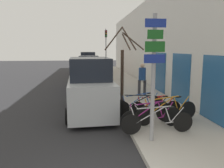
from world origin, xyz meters
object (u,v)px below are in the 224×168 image
bicycle_3 (142,109)px  bicycle_5 (141,105)px  bicycle_0 (157,122)px  parked_car_3 (88,64)px  parked_car_0 (90,88)px  street_tree (123,69)px  signpost (154,73)px  traffic_light (106,46)px  pedestrian_near (142,77)px  bicycle_2 (167,112)px  parked_car_1 (89,76)px  parked_car_2 (89,69)px  bicycle_4 (156,108)px  bicycle_1 (152,117)px

bicycle_3 → bicycle_5: 0.67m
bicycle_0 → parked_car_3: parked_car_3 is taller
parked_car_0 → street_tree: bearing=24.2°
parked_car_3 → bicycle_5: bearing=-83.8°
signpost → traffic_light: (0.04, 14.65, 0.89)m
signpost → bicycle_0: (0.34, 0.51, -1.61)m
pedestrian_near → traffic_light: (-1.30, 8.38, 1.83)m
signpost → bicycle_2: bearing=54.9°
parked_car_1 → pedestrian_near: bearing=-44.2°
parked_car_0 → pedestrian_near: 4.11m
signpost → parked_car_0: signpost is taller
parked_car_2 → parked_car_3: bearing=92.2°
bicycle_3 → bicycle_5: bearing=14.8°
bicycle_2 → bicycle_4: bearing=-1.0°
traffic_light → parked_car_3: bearing=109.4°
parked_car_2 → pedestrian_near: size_ratio=2.42×
bicycle_4 → bicycle_5: bicycle_5 is taller
bicycle_0 → traffic_light: size_ratio=0.52×
bicycle_0 → bicycle_5: size_ratio=1.06×
bicycle_4 → traffic_light: (-0.81, 12.43, 2.52)m
bicycle_0 → bicycle_3: (-0.13, 1.38, 0.03)m
bicycle_0 → bicycle_1: bicycle_1 is taller
signpost → bicycle_1: bearing=72.9°
parked_car_2 → parked_car_3: 5.17m
bicycle_2 → bicycle_3: size_ratio=1.11×
bicycle_2 → street_tree: street_tree is taller
bicycle_1 → bicycle_2: 0.88m
bicycle_2 → parked_car_3: 18.08m
bicycle_1 → traffic_light: traffic_light is taller
bicycle_5 → bicycle_4: bearing=-144.3°
bicycle_1 → bicycle_4: size_ratio=1.08×
bicycle_1 → parked_car_2: 13.34m
bicycle_2 → bicycle_0: bearing=129.8°
bicycle_3 → parked_car_3: size_ratio=0.50×
signpost → bicycle_1: size_ratio=1.62×
pedestrian_near → traffic_light: 8.68m
bicycle_0 → traffic_light: (-0.30, 14.13, 2.50)m
parked_car_3 → pedestrian_near: size_ratio=2.45×
bicycle_2 → bicycle_4: bicycle_2 is taller
bicycle_0 → parked_car_1: (-2.00, 8.51, 0.44)m
pedestrian_near → bicycle_5: bearing=-95.9°
signpost → traffic_light: bearing=89.9°
pedestrian_near → bicycle_0: bearing=-90.3°
parked_car_2 → street_tree: size_ratio=1.20×
parked_car_0 → bicycle_0: bearing=-58.0°
bicycle_3 → traffic_light: bearing=24.6°
traffic_light → parked_car_1: bearing=-106.8°
bicycle_4 → street_tree: size_ratio=0.56×
bicycle_4 → traffic_light: 12.71m
bicycle_2 → parked_car_0: parked_car_0 is taller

